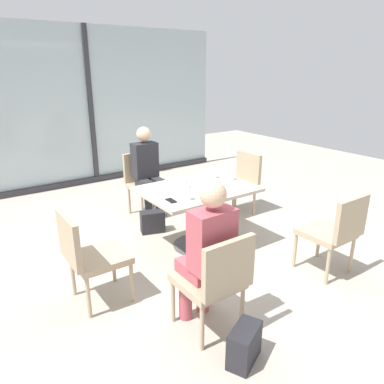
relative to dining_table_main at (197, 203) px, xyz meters
name	(u,v)px	position (x,y,z in m)	size (l,w,h in m)	color
ground_plane	(197,246)	(0.00, 0.00, -0.55)	(12.00, 12.00, 0.00)	#A89E8E
window_wall_backdrop	(91,115)	(0.00, 3.20, 0.66)	(5.07, 0.10, 2.70)	#A5B7BC
dining_table_main	(197,203)	(0.00, 0.00, 0.00)	(1.24, 0.92, 0.73)	#BCB29E
chair_near_window	(144,180)	(0.00, 1.29, -0.05)	(0.46, 0.51, 0.87)	tan
chair_front_left	(215,278)	(-0.76, -1.29, -0.05)	(0.46, 0.50, 0.87)	tan
chair_far_right	(240,180)	(1.14, 0.51, -0.05)	(0.50, 0.46, 0.87)	tan
chair_front_right	(335,229)	(0.76, -1.29, -0.05)	(0.46, 0.50, 0.87)	tan
chair_side_end	(88,253)	(-1.41, -0.34, -0.05)	(0.50, 0.46, 0.87)	tan
person_near_window	(147,168)	(0.00, 1.18, 0.15)	(0.34, 0.39, 1.26)	#28282D
person_front_left	(207,249)	(-0.76, -1.18, 0.15)	(0.34, 0.39, 1.26)	#B24C56
wine_glass_0	(232,169)	(0.52, 0.00, 0.31)	(0.07, 0.07, 0.18)	silver
wine_glass_1	(200,187)	(-0.20, -0.33, 0.31)	(0.07, 0.07, 0.18)	silver
wine_glass_2	(188,188)	(-0.31, -0.27, 0.31)	(0.07, 0.07, 0.18)	silver
wine_glass_3	(214,167)	(0.40, 0.19, 0.31)	(0.07, 0.07, 0.18)	silver
wine_glass_4	(215,172)	(0.27, 0.02, 0.31)	(0.07, 0.07, 0.18)	silver
coffee_cup	(185,184)	(-0.12, 0.07, 0.23)	(0.08, 0.08, 0.09)	white
cell_phone_on_table	(171,201)	(-0.47, -0.20, 0.19)	(0.07, 0.14, 0.01)	black
handbag_0	(153,222)	(-0.24, 0.64, -0.41)	(0.30, 0.16, 0.28)	#232328
handbag_1	(244,345)	(-0.78, -1.65, -0.41)	(0.30, 0.16, 0.28)	#232328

